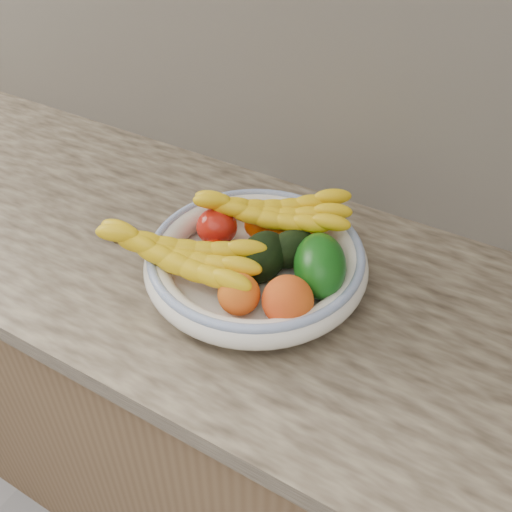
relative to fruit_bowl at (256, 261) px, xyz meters
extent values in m
cube|color=brown|center=(0.00, 0.02, -0.52)|extent=(2.40, 0.62, 0.86)
cube|color=tan|center=(0.00, 0.02, -0.07)|extent=(2.44, 0.66, 0.04)
cube|color=beige|center=(0.00, 0.33, 0.20)|extent=(2.40, 0.02, 0.50)
cylinder|color=white|center=(0.00, 0.00, -0.04)|extent=(0.13, 0.13, 0.02)
cylinder|color=white|center=(0.00, 0.00, -0.03)|extent=(0.32, 0.32, 0.01)
torus|color=white|center=(0.00, 0.00, 0.00)|extent=(0.39, 0.39, 0.05)
torus|color=#3B5CA8|center=(0.00, 0.00, 0.02)|extent=(0.37, 0.37, 0.02)
ellipsoid|color=#EC5404|center=(-0.04, 0.09, 0.01)|extent=(0.06, 0.06, 0.05)
ellipsoid|color=#FF6105|center=(0.04, 0.10, 0.01)|extent=(0.06, 0.06, 0.05)
ellipsoid|color=#FF6C05|center=(0.01, 0.09, 0.01)|extent=(0.06, 0.06, 0.05)
ellipsoid|color=#F26005|center=(0.01, 0.09, 0.01)|extent=(0.05, 0.05, 0.05)
ellipsoid|color=red|center=(-0.10, 0.03, 0.01)|extent=(0.09, 0.09, 0.07)
ellipsoid|color=#A21001|center=(-0.06, -0.04, 0.01)|extent=(0.08, 0.08, 0.06)
ellipsoid|color=black|center=(0.01, 0.00, 0.02)|extent=(0.09, 0.12, 0.08)
ellipsoid|color=black|center=(0.05, 0.04, 0.02)|extent=(0.11, 0.12, 0.07)
ellipsoid|color=#0D4A0E|center=(0.11, 0.02, 0.03)|extent=(0.16, 0.17, 0.12)
ellipsoid|color=orange|center=(0.03, -0.10, 0.02)|extent=(0.09, 0.09, 0.07)
ellipsoid|color=orange|center=(0.10, -0.08, 0.02)|extent=(0.11, 0.11, 0.08)
camera|label=1|loc=(0.38, -0.65, 0.65)|focal=40.00mm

